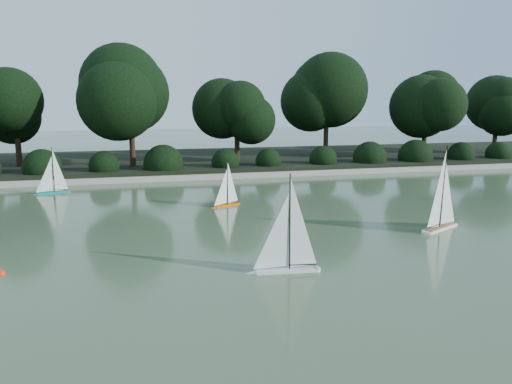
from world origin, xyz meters
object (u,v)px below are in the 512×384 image
Objects in this scene: sailboat_white_a at (281,256)px; sailboat_orange at (225,199)px; sailboat_teal at (50,186)px; race_buoy at (1,274)px; sailboat_white_b at (443,215)px.

sailboat_white_a is 1.32× the size of sailboat_orange.
sailboat_white_a reaches higher than sailboat_teal.
sailboat_white_a is 1.16× the size of sailboat_teal.
sailboat_teal is 10.09× the size of race_buoy.
sailboat_white_b reaches higher than sailboat_teal.
sailboat_white_a reaches higher than race_buoy.
sailboat_teal is at bearing 92.28° from race_buoy.
sailboat_orange is at bearing -32.92° from sailboat_teal.
sailboat_white_b is at bearing 5.50° from race_buoy.
race_buoy is at bearing -136.07° from sailboat_orange.
sailboat_teal reaches higher than sailboat_orange.
sailboat_orange reaches higher than race_buoy.
sailboat_teal reaches higher than race_buoy.
sailboat_white_a is 0.88× the size of sailboat_white_b.
sailboat_teal is (-4.58, 2.97, 0.03)m from sailboat_orange.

